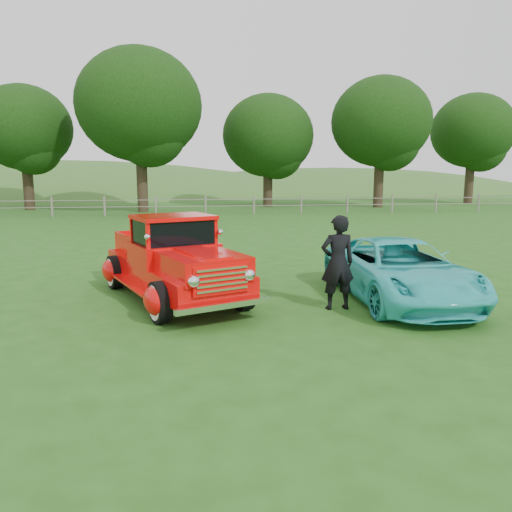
{
  "coord_description": "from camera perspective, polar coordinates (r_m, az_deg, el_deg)",
  "views": [
    {
      "loc": [
        -1.14,
        -8.73,
        2.68
      ],
      "look_at": [
        0.24,
        1.2,
        0.96
      ],
      "focal_mm": 35.0,
      "sensor_mm": 36.0,
      "label": 1
    }
  ],
  "objects": [
    {
      "name": "tree_far_east",
      "position": [
        45.23,
        23.53,
        12.96
      ],
      "size": [
        6.6,
        6.6,
        8.86
      ],
      "color": "black",
      "rests_on": "ground"
    },
    {
      "name": "teal_sedan",
      "position": [
        10.77,
        16.09,
        -1.6
      ],
      "size": [
        2.14,
        4.6,
        1.27
      ],
      "primitive_type": "imported",
      "rotation": [
        0.0,
        0.0,
        0.0
      ],
      "color": "#32CBC9",
      "rests_on": "ground"
    },
    {
      "name": "fence_line",
      "position": [
        30.82,
        -5.79,
        5.8
      ],
      "size": [
        48.0,
        0.12,
        1.2
      ],
      "color": "slate",
      "rests_on": "ground"
    },
    {
      "name": "tree_mid_east",
      "position": [
        38.58,
        14.1,
        14.63
      ],
      "size": [
        7.2,
        7.2,
        9.44
      ],
      "color": "black",
      "rests_on": "ground"
    },
    {
      "name": "tree_near_east",
      "position": [
        38.31,
        1.38,
        13.55
      ],
      "size": [
        6.8,
        6.8,
        8.33
      ],
      "color": "black",
      "rests_on": "ground"
    },
    {
      "name": "distant_hills",
      "position": [
        68.64,
        -10.33,
        3.51
      ],
      "size": [
        116.0,
        60.0,
        18.0
      ],
      "color": "#366A27",
      "rests_on": "ground"
    },
    {
      "name": "man",
      "position": [
        9.78,
        9.31,
        -0.74
      ],
      "size": [
        0.69,
        0.47,
        1.85
      ],
      "primitive_type": "imported",
      "rotation": [
        0.0,
        0.0,
        3.19
      ],
      "color": "black",
      "rests_on": "ground"
    },
    {
      "name": "tree_near_west",
      "position": [
        34.1,
        -13.2,
        16.4
      ],
      "size": [
        8.0,
        8.0,
        10.42
      ],
      "color": "black",
      "rests_on": "ground"
    },
    {
      "name": "tree_mid_west",
      "position": [
        38.41,
        -24.99,
        13.12
      ],
      "size": [
        6.4,
        6.4,
        8.46
      ],
      "color": "black",
      "rests_on": "ground"
    },
    {
      "name": "ground",
      "position": [
        9.2,
        -0.46,
        -7.2
      ],
      "size": [
        140.0,
        140.0,
        0.0
      ],
      "primitive_type": "plane",
      "color": "#235316",
      "rests_on": "ground"
    },
    {
      "name": "red_pickup",
      "position": [
        10.6,
        -9.45,
        -0.64
      ],
      "size": [
        3.53,
        5.28,
        1.78
      ],
      "rotation": [
        0.0,
        0.0,
        0.39
      ],
      "color": "black",
      "rests_on": "ground"
    }
  ]
}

